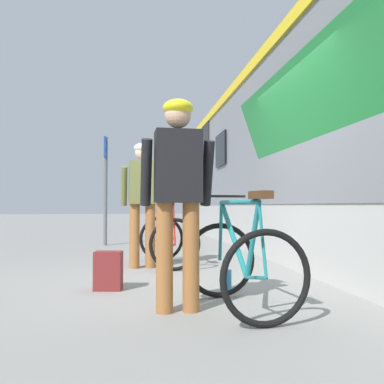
{
  "coord_description": "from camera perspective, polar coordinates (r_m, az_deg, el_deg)",
  "views": [
    {
      "loc": [
        -0.76,
        -4.83,
        0.88
      ],
      "look_at": [
        -0.03,
        0.44,
        1.05
      ],
      "focal_mm": 38.92,
      "sensor_mm": 36.0,
      "label": 1
    }
  ],
  "objects": [
    {
      "name": "bicycle_near_red",
      "position": [
        6.12,
        -3.32,
        -6.32
      ],
      "size": [
        0.82,
        1.14,
        0.99
      ],
      "color": "black",
      "rests_on": "ground"
    },
    {
      "name": "water_bottle_near_the_bikes",
      "position": [
        4.36,
        4.91,
        -11.98
      ],
      "size": [
        0.08,
        0.08,
        0.22
      ],
      "primitive_type": "cylinder",
      "color": "#338CCC",
      "rests_on": "ground"
    },
    {
      "name": "platform_sign_post",
      "position": [
        9.43,
        -11.75,
        2.7
      ],
      "size": [
        0.08,
        0.7,
        2.4
      ],
      "color": "#595B60",
      "rests_on": "ground"
    },
    {
      "name": "cyclist_near_in_olive",
      "position": [
        5.91,
        -6.79,
        -0.13
      ],
      "size": [
        0.62,
        0.33,
        1.76
      ],
      "color": "#935B2D",
      "rests_on": "ground"
    },
    {
      "name": "water_bottle_by_the_backpack",
      "position": [
        4.5,
        -10.6,
        -11.7
      ],
      "size": [
        0.07,
        0.07,
        0.21
      ],
      "primitive_type": "cylinder",
      "color": "red",
      "rests_on": "ground"
    },
    {
      "name": "cyclist_far_in_dark",
      "position": [
        3.46,
        -1.95,
        1.08
      ],
      "size": [
        0.62,
        0.32,
        1.76
      ],
      "color": "#935B2D",
      "rests_on": "ground"
    },
    {
      "name": "backpack_on_platform",
      "position": [
        4.48,
        -11.4,
        -10.52
      ],
      "size": [
        0.3,
        0.22,
        0.4
      ],
      "primitive_type": "cube",
      "rotation": [
        0.0,
        0.0,
        -0.15
      ],
      "color": "maroon",
      "rests_on": "ground"
    },
    {
      "name": "bicycle_far_teal",
      "position": [
        3.54,
        6.61,
        -9.55
      ],
      "size": [
        0.84,
        1.15,
        0.99
      ],
      "color": "black",
      "rests_on": "ground"
    },
    {
      "name": "ground_plane",
      "position": [
        4.96,
        1.04,
        -12.04
      ],
      "size": [
        80.0,
        80.0,
        0.0
      ],
      "primitive_type": "plane",
      "color": "gray"
    },
    {
      "name": "train_car",
      "position": [
        7.6,
        20.79,
        6.49
      ],
      "size": [
        3.31,
        16.07,
        3.88
      ],
      "color": "slate",
      "rests_on": "ground"
    }
  ]
}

